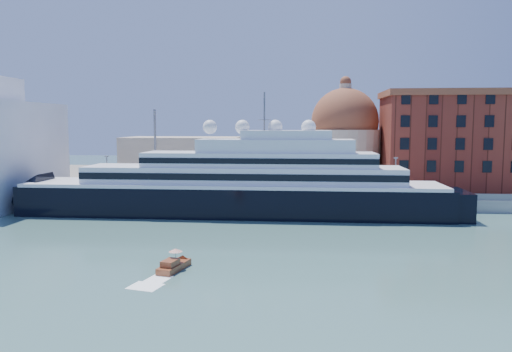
# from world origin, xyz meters

# --- Properties ---
(ground) EXTENTS (400.00, 400.00, 0.00)m
(ground) POSITION_xyz_m (0.00, 0.00, 0.00)
(ground) COLOR #3A6560
(ground) RESTS_ON ground
(quay) EXTENTS (180.00, 10.00, 2.50)m
(quay) POSITION_xyz_m (0.00, 34.00, 1.25)
(quay) COLOR gray
(quay) RESTS_ON ground
(land) EXTENTS (260.00, 72.00, 2.00)m
(land) POSITION_xyz_m (0.00, 75.00, 1.00)
(land) COLOR slate
(land) RESTS_ON ground
(quay_fence) EXTENTS (180.00, 0.10, 1.20)m
(quay_fence) POSITION_xyz_m (0.00, 29.50, 3.10)
(quay_fence) COLOR slate
(quay_fence) RESTS_ON quay
(superyacht) EXTENTS (91.32, 12.66, 27.29)m
(superyacht) POSITION_xyz_m (-4.61, 23.00, 4.71)
(superyacht) COLOR black
(superyacht) RESTS_ON ground
(water_taxi) EXTENTS (3.10, 5.83, 2.63)m
(water_taxi) POSITION_xyz_m (-3.87, -14.29, 0.63)
(water_taxi) COLOR brown
(water_taxi) RESTS_ON ground
(warehouse) EXTENTS (43.00, 19.00, 23.25)m
(warehouse) POSITION_xyz_m (52.00, 52.00, 13.79)
(warehouse) COLOR maroon
(warehouse) RESTS_ON land
(church) EXTENTS (66.00, 18.00, 25.50)m
(church) POSITION_xyz_m (6.39, 57.72, 10.91)
(church) COLOR beige
(church) RESTS_ON land
(lamp_posts) EXTENTS (120.80, 2.40, 18.00)m
(lamp_posts) POSITION_xyz_m (-12.67, 32.27, 9.84)
(lamp_posts) COLOR slate
(lamp_posts) RESTS_ON quay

